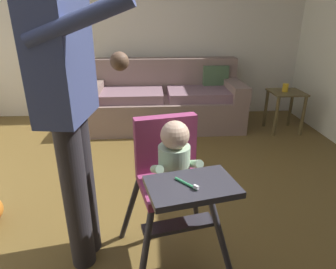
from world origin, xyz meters
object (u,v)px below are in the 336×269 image
Objects in this scene: couch at (166,101)px; adult_standing at (69,107)px; side_table at (285,102)px; high_chair at (173,169)px; sippy_cup at (285,88)px.

couch is 2.51m from adult_standing.
adult_standing is at bearing -136.63° from side_table.
couch is at bearing 165.44° from high_chair.
high_chair is at bearing -0.26° from adult_standing.
sippy_cup is (1.47, -0.33, 0.24)m from couch.
side_table is 0.19m from sippy_cup.
high_chair is 0.54× the size of adult_standing.
sippy_cup reaches higher than side_table.
side_table is (1.50, -0.33, 0.05)m from couch.
adult_standing reaches higher than couch.
couch is 2.17× the size of high_chair.
adult_standing is (-0.63, -2.34, 0.65)m from couch.
high_chair is at bearing -126.93° from sippy_cup.
high_chair is (-0.10, -2.42, 0.30)m from couch.
couch is 1.54m from side_table.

